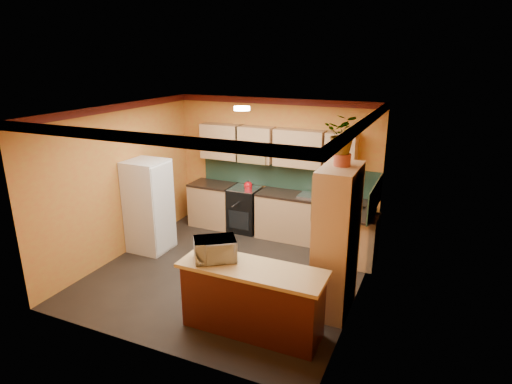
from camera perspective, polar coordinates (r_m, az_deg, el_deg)
room_shell at (r=6.79m, az=-2.85°, el=5.98°), size 4.24×4.24×2.72m
base_cabinets_back at (r=8.56m, az=2.30°, el=-3.00°), size 3.65×0.60×0.88m
countertop_back at (r=8.41m, az=2.34°, el=-0.06°), size 3.65×0.62×0.04m
stove at (r=8.79m, az=-1.49°, el=-2.32°), size 0.58×0.58×0.91m
kettle at (r=8.53m, az=-1.05°, el=0.92°), size 0.22×0.22×0.18m
sink at (r=8.16m, az=7.41°, el=-0.50°), size 0.48×0.40×0.03m
base_cabinets_right at (r=7.63m, az=12.79°, el=-6.14°), size 0.60×0.80×0.88m
countertop_right at (r=7.45m, az=13.03°, el=-2.90°), size 0.62×0.80×0.04m
fridge at (r=8.04m, az=-14.10°, el=-1.82°), size 0.68×0.66×1.70m
pantry at (r=5.99m, az=10.66°, el=-6.43°), size 0.48×0.90×2.10m
fern_pot at (r=5.67m, az=11.43°, el=4.24°), size 0.22×0.22×0.16m
fern at (r=5.61m, az=11.64°, el=7.58°), size 0.49×0.44×0.51m
breakfast_bar at (r=5.70m, az=-0.54°, el=-14.36°), size 1.80×0.55×0.88m
bar_top at (r=5.47m, az=-0.55°, el=-10.23°), size 1.90×0.65×0.05m
microwave at (r=5.61m, az=-5.50°, el=-7.60°), size 0.64×0.60×0.30m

